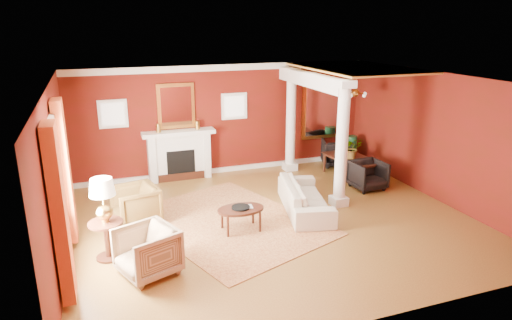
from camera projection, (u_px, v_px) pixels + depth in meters
name	position (u px, v px, depth m)	size (l,w,h in m)	color
ground	(274.00, 221.00, 9.45)	(8.00, 8.00, 0.00)	brown
room_shell	(275.00, 126.00, 8.86)	(8.04, 7.04, 2.92)	#610F0D
fireplace	(180.00, 155.00, 11.82)	(1.85, 0.42, 1.29)	white
overmantel_mirror	(176.00, 106.00, 11.58)	(0.95, 0.07, 1.15)	gold
flank_window_left	(113.00, 114.00, 11.11)	(0.70, 0.07, 0.70)	white
flank_window_right	(234.00, 106.00, 12.12)	(0.70, 0.07, 0.70)	white
left_window	(61.00, 189.00, 7.23)	(0.21, 2.55, 2.60)	white
column_front	(342.00, 144.00, 9.86)	(0.36, 0.36, 2.80)	white
column_back	(291.00, 119.00, 12.29)	(0.36, 0.36, 2.80)	white
header_beam	(311.00, 80.00, 10.95)	(0.30, 3.20, 0.32)	white
amber_ceiling	(356.00, 68.00, 11.11)	(2.30, 3.40, 0.04)	gold
dining_mirror	(323.00, 109.00, 13.05)	(1.30, 0.07, 1.70)	gold
chandelier	(355.00, 93.00, 11.36)	(0.60, 0.62, 0.75)	#B18A37
crown_trim	(224.00, 68.00, 11.74)	(8.00, 0.08, 0.16)	white
base_trim	(227.00, 169.00, 12.55)	(8.00, 0.08, 0.12)	white
rug	(229.00, 222.00, 9.38)	(2.91, 3.88, 0.02)	maroon
sofa	(305.00, 193.00, 9.84)	(2.18, 0.64, 0.85)	beige
armchair_leopard	(135.00, 203.00, 9.25)	(0.85, 0.79, 0.87)	black
armchair_stripe	(147.00, 249.00, 7.37)	(0.86, 0.80, 0.88)	tan
coffee_table	(241.00, 210.00, 8.91)	(0.93, 0.93, 0.47)	#33120E
coffee_book	(244.00, 202.00, 8.90)	(0.16, 0.02, 0.22)	#33120E
side_table	(104.00, 206.00, 7.70)	(0.59, 0.59, 1.47)	#33120E
dining_table	(352.00, 162.00, 11.94)	(1.57, 0.55, 0.88)	#33120E
dining_chair_near	(368.00, 174.00, 11.16)	(0.75, 0.71, 0.78)	black
dining_chair_far	(337.00, 151.00, 13.00)	(0.80, 0.75, 0.82)	black
green_urn	(351.00, 154.00, 13.01)	(0.36, 0.36, 0.87)	#164525
potted_plant	(353.00, 138.00, 11.69)	(0.49, 0.55, 0.43)	#26591E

